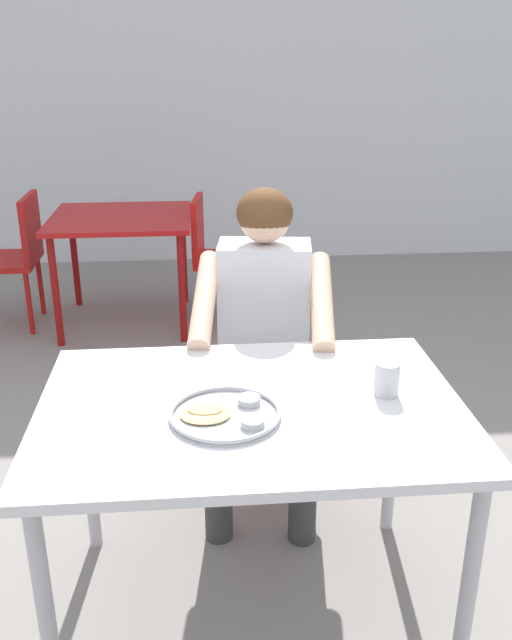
% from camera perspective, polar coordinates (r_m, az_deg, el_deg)
% --- Properties ---
extents(ground_plane, '(12.00, 12.00, 0.05)m').
position_cam_1_polar(ground_plane, '(2.36, -0.52, -23.61)').
color(ground_plane, gray).
extents(back_wall, '(12.00, 0.12, 3.40)m').
position_cam_1_polar(back_wall, '(5.65, -4.08, 22.09)').
color(back_wall, silver).
rests_on(back_wall, ground).
extents(table_foreground, '(1.18, 0.83, 0.74)m').
position_cam_1_polar(table_foreground, '(1.94, -0.41, -8.89)').
color(table_foreground, silver).
rests_on(table_foreground, ground).
extents(thali_tray, '(0.30, 0.30, 0.03)m').
position_cam_1_polar(thali_tray, '(1.84, -2.58, -7.84)').
color(thali_tray, '#B7BABF').
rests_on(thali_tray, table_foreground).
extents(drinking_cup, '(0.07, 0.07, 0.10)m').
position_cam_1_polar(drinking_cup, '(1.97, 10.90, -4.76)').
color(drinking_cup, silver).
rests_on(drinking_cup, table_foreground).
extents(chair_foreground, '(0.45, 0.49, 0.82)m').
position_cam_1_polar(chair_foreground, '(2.81, 0.61, -3.24)').
color(chair_foreground, red).
rests_on(chair_foreground, ground).
extents(diner_foreground, '(0.54, 0.59, 1.20)m').
position_cam_1_polar(diner_foreground, '(2.51, 0.63, -0.38)').
color(diner_foreground, '#373737').
rests_on(diner_foreground, ground).
extents(table_background_red, '(0.86, 0.82, 0.70)m').
position_cam_1_polar(table_background_red, '(4.35, -11.19, 7.48)').
color(table_background_red, '#B71414').
rests_on(table_background_red, ground).
extents(chair_red_left, '(0.42, 0.44, 0.83)m').
position_cam_1_polar(chair_red_left, '(4.52, -19.52, 5.44)').
color(chair_red_left, '#AD1515').
rests_on(chair_red_left, ground).
extents(chair_red_right, '(0.46, 0.43, 0.81)m').
position_cam_1_polar(chair_red_right, '(4.32, -3.33, 5.75)').
color(chair_red_right, red).
rests_on(chair_red_right, ground).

